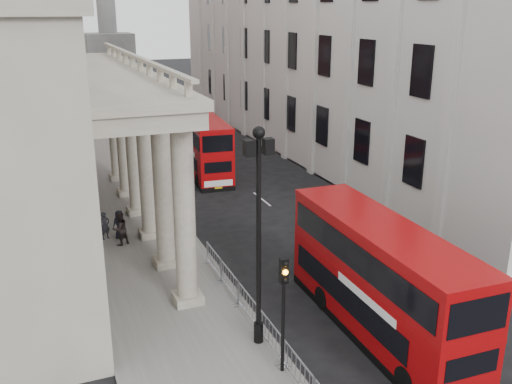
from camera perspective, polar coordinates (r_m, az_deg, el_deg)
sidewalk_west at (r=45.46m, az=-14.83°, el=1.81°), size 6.00×140.00×0.12m
sidewalk_east at (r=49.90m, az=4.29°, el=3.78°), size 3.00×140.00×0.12m
kerb at (r=45.85m, az=-11.18°, el=2.22°), size 0.20×140.00×0.14m
west_building_far at (r=93.63m, az=-24.07°, el=15.11°), size 9.00×30.00×20.00m
east_building at (r=51.30m, az=6.27°, el=18.15°), size 8.00×55.00×25.00m
lamp_post_south at (r=20.27m, az=0.27°, el=-3.23°), size 1.05×0.44×8.32m
lamp_post_mid at (r=35.05m, az=-9.48°, el=5.65°), size 1.05×0.44×8.32m
lamp_post_north at (r=50.58m, az=-13.42°, el=9.15°), size 1.05×0.44×8.32m
traffic_light at (r=19.37m, az=2.78°, el=-10.19°), size 0.28×0.33×4.30m
crowd_barriers at (r=20.86m, az=2.78°, el=-15.73°), size 0.50×18.75×1.10m
bus_near at (r=22.60m, az=12.31°, el=-8.41°), size 2.69×10.48×4.51m
bus_far at (r=43.94m, az=-5.31°, el=4.80°), size 3.28×10.33×4.39m
pedestrian_a at (r=32.25m, az=-14.86°, el=-3.27°), size 0.66×0.57×1.53m
pedestrian_b at (r=31.21m, az=-13.44°, el=-3.60°), size 1.10×1.01×1.83m
pedestrian_c at (r=32.17m, az=-13.48°, el=-3.15°), size 0.93×0.86×1.60m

